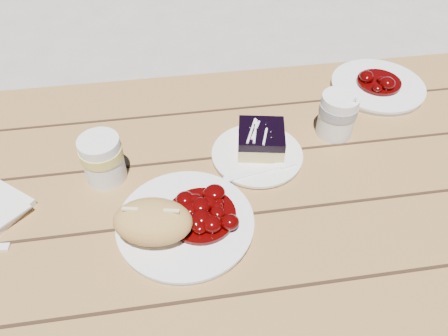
{
  "coord_description": "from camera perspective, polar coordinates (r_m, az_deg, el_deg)",
  "views": [
    {
      "loc": [
        -0.23,
        -0.58,
        1.4
      ],
      "look_at": [
        -0.15,
        -0.01,
        0.81
      ],
      "focal_mm": 35.0,
      "sensor_mm": 36.0,
      "label": 1
    }
  ],
  "objects": [
    {
      "name": "second_stew",
      "position": [
        1.16,
        19.75,
        11.13
      ],
      "size": [
        0.11,
        0.11,
        0.04
      ],
      "primitive_type": null,
      "color": "#430202",
      "rests_on": "second_plate"
    },
    {
      "name": "bread_roll",
      "position": [
        0.76,
        -9.28,
        -6.93
      ],
      "size": [
        0.15,
        0.12,
        0.07
      ],
      "primitive_type": "ellipsoid",
      "rotation": [
        0.0,
        0.0,
        -0.21
      ],
      "color": "tan",
      "rests_on": "main_plate"
    },
    {
      "name": "blueberry_cake",
      "position": [
        0.92,
        4.87,
        3.8
      ],
      "size": [
        0.11,
        0.11,
        0.05
      ],
      "rotation": [
        0.0,
        0.0,
        -0.19
      ],
      "color": "#E0CC7A",
      "rests_on": "dessert_plate"
    },
    {
      "name": "fork_dessert",
      "position": [
        0.88,
        3.81,
        -0.54
      ],
      "size": [
        0.16,
        0.06,
        0.0
      ],
      "primitive_type": null,
      "rotation": [
        0.0,
        0.0,
        -1.37
      ],
      "color": "white",
      "rests_on": "dessert_plate"
    },
    {
      "name": "coffee_cup",
      "position": [
        0.99,
        14.56,
        6.69
      ],
      "size": [
        0.08,
        0.08,
        0.1
      ],
      "primitive_type": "cylinder",
      "color": "white",
      "rests_on": "picnic_table"
    },
    {
      "name": "second_cup",
      "position": [
        0.89,
        -15.55,
        1.11
      ],
      "size": [
        0.08,
        0.08,
        0.1
      ],
      "primitive_type": "cylinder",
      "color": "white",
      "rests_on": "picnic_table"
    },
    {
      "name": "main_plate",
      "position": [
        0.81,
        -5.05,
        -7.29
      ],
      "size": [
        0.24,
        0.24,
        0.02
      ],
      "primitive_type": "cylinder",
      "color": "white",
      "rests_on": "picnic_table"
    },
    {
      "name": "second_plate",
      "position": [
        1.18,
        19.4,
        9.98
      ],
      "size": [
        0.22,
        0.22,
        0.02
      ],
      "primitive_type": "cylinder",
      "color": "white",
      "rests_on": "picnic_table"
    },
    {
      "name": "ground",
      "position": [
        1.53,
        5.77,
        -20.76
      ],
      "size": [
        60.0,
        60.0,
        0.0
      ],
      "primitive_type": "plane",
      "color": "#A5A095",
      "rests_on": "ground"
    },
    {
      "name": "dessert_plate",
      "position": [
        0.93,
        4.34,
        1.69
      ],
      "size": [
        0.19,
        0.19,
        0.01
      ],
      "primitive_type": "cylinder",
      "color": "white",
      "rests_on": "picnic_table"
    },
    {
      "name": "goulash_stew",
      "position": [
        0.79,
        -3.03,
        -5.49
      ],
      "size": [
        0.13,
        0.13,
        0.04
      ],
      "primitive_type": null,
      "color": "#430202",
      "rests_on": "main_plate"
    },
    {
      "name": "picnic_table",
      "position": [
        1.02,
        8.16,
        -7.4
      ],
      "size": [
        2.0,
        1.55,
        0.75
      ],
      "color": "brown",
      "rests_on": "ground"
    }
  ]
}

